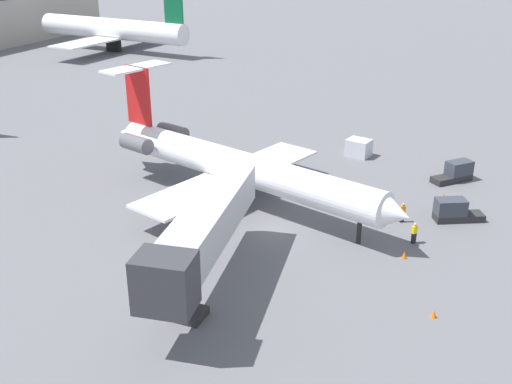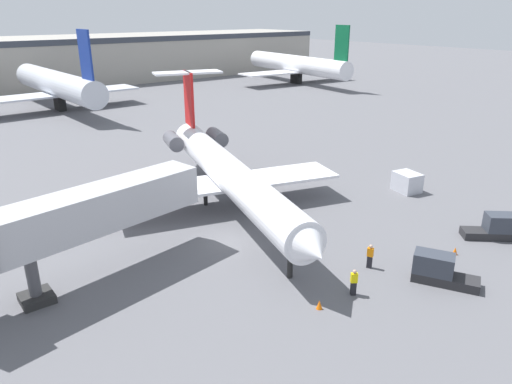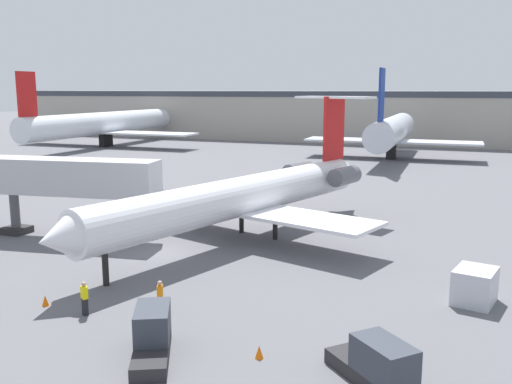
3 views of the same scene
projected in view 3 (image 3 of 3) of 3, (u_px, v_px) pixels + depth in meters
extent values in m
cube|color=#5B5B60|center=(167.00, 256.00, 37.19)|extent=(400.00, 400.00, 0.10)
cylinder|color=white|center=(241.00, 197.00, 39.95)|extent=(10.63, 27.24, 2.80)
cone|color=white|center=(58.00, 239.00, 28.68)|extent=(3.18, 2.87, 2.66)
cone|color=white|center=(343.00, 173.00, 51.31)|extent=(3.03, 3.18, 2.38)
cube|color=white|center=(312.00, 220.00, 37.65)|extent=(9.95, 6.82, 0.24)
cube|color=white|center=(197.00, 200.00, 44.20)|extent=(9.95, 6.82, 0.24)
cylinder|color=#595960|center=(345.00, 176.00, 46.82)|extent=(2.36, 3.50, 1.50)
cylinder|color=#595960|center=(299.00, 171.00, 49.62)|extent=(2.36, 3.50, 1.50)
cube|color=red|center=(334.00, 128.00, 49.09)|extent=(1.15, 3.13, 5.54)
cube|color=white|center=(335.00, 97.00, 48.61)|extent=(7.20, 4.26, 0.20)
cylinder|color=black|center=(105.00, 269.00, 31.26)|extent=(0.36, 0.36, 1.90)
cylinder|color=black|center=(275.00, 227.00, 40.95)|extent=(0.36, 0.36, 1.90)
cylinder|color=black|center=(242.00, 220.00, 42.90)|extent=(0.36, 0.36, 1.90)
cube|color=#ADADB2|center=(58.00, 176.00, 41.23)|extent=(15.55, 5.00, 2.60)
cylinder|color=#4C4C51|center=(15.00, 212.00, 42.57)|extent=(0.70, 0.70, 3.24)
cube|color=#262626|center=(16.00, 230.00, 42.82)|extent=(1.80, 1.80, 0.50)
cube|color=black|center=(160.00, 305.00, 27.39)|extent=(0.35, 0.39, 0.85)
cube|color=orange|center=(160.00, 291.00, 27.26)|extent=(0.40, 0.47, 0.60)
sphere|color=tan|center=(160.00, 283.00, 27.18)|extent=(0.24, 0.24, 0.24)
cube|color=black|center=(85.00, 307.00, 27.24)|extent=(0.40, 0.38, 0.85)
cube|color=yellow|center=(84.00, 292.00, 27.11)|extent=(0.48, 0.44, 0.60)
sphere|color=tan|center=(84.00, 284.00, 27.03)|extent=(0.24, 0.24, 0.24)
cube|color=#262628|center=(369.00, 373.00, 21.08)|extent=(3.90, 3.73, 0.60)
cube|color=#333842|center=(384.00, 359.00, 20.20)|extent=(2.72, 2.65, 1.30)
cube|color=#262628|center=(152.00, 352.00, 22.77)|extent=(3.08, 4.20, 0.60)
cube|color=#333842|center=(153.00, 322.00, 23.38)|extent=(2.35, 2.77, 1.30)
cube|color=silver|center=(475.00, 286.00, 28.71)|extent=(2.34, 2.71, 1.81)
cone|color=orange|center=(259.00, 352.00, 22.86)|extent=(0.36, 0.36, 0.55)
cone|color=orange|center=(45.00, 301.00, 28.43)|extent=(0.36, 0.36, 0.55)
cube|color=#9E998E|center=(385.00, 116.00, 119.59)|extent=(171.26, 22.83, 10.50)
cube|color=#333842|center=(377.00, 94.00, 108.49)|extent=(171.26, 0.60, 1.20)
cylinder|color=silver|center=(105.00, 123.00, 107.09)|extent=(4.86, 43.99, 4.20)
cube|color=red|center=(27.00, 94.00, 87.71)|extent=(0.36, 4.00, 7.00)
cube|color=silver|center=(106.00, 132.00, 107.40)|extent=(36.99, 6.56, 0.30)
cube|color=black|center=(106.00, 140.00, 107.69)|extent=(1.20, 2.80, 2.40)
cylinder|color=silver|center=(392.00, 130.00, 88.15)|extent=(5.10, 32.29, 4.20)
cube|color=navy|center=(382.00, 95.00, 74.11)|extent=(0.41, 4.01, 7.00)
cube|color=silver|center=(392.00, 141.00, 88.46)|extent=(27.19, 6.75, 0.30)
cube|color=black|center=(391.00, 151.00, 88.74)|extent=(1.20, 2.80, 2.40)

